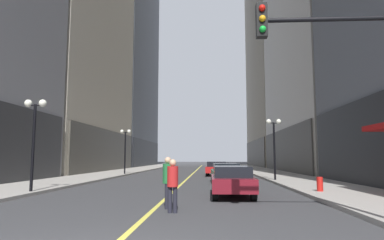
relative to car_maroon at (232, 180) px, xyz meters
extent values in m
plane|color=#38383A|center=(-2.79, 25.53, -0.72)|extent=(200.00, 200.00, 0.00)
cube|color=#9E9991|center=(-11.04, 25.53, -0.64)|extent=(4.50, 78.00, 0.15)
cube|color=#9E9991|center=(5.46, 25.53, -0.64)|extent=(4.50, 78.00, 0.15)
cube|color=#E5D64C|center=(-2.79, 25.53, -0.71)|extent=(0.16, 70.00, 0.01)
cube|color=#403C35|center=(-13.39, 25.03, 1.78)|extent=(0.50, 22.80, 5.00)
cube|color=black|center=(-13.39, 50.53, 1.78)|extent=(0.50, 24.70, 5.00)
cube|color=#3A3935|center=(7.81, 25.03, 1.78)|extent=(0.50, 22.80, 5.00)
cube|color=#B7AD99|center=(14.82, 50.53, 30.74)|extent=(14.22, 26.00, 62.92)
cube|color=#403C35|center=(7.81, 50.53, 1.78)|extent=(0.50, 24.70, 5.00)
cube|color=maroon|center=(0.00, 0.06, -0.12)|extent=(1.76, 4.38, 0.55)
cube|color=black|center=(0.00, -0.15, 0.35)|extent=(1.54, 2.45, 0.50)
cylinder|color=black|center=(-0.76, 1.59, -0.40)|extent=(0.22, 0.64, 0.64)
cylinder|color=black|center=(0.74, 1.60, -0.40)|extent=(0.22, 0.64, 0.64)
cylinder|color=black|center=(-0.74, -1.47, -0.40)|extent=(0.22, 0.64, 0.64)
cylinder|color=black|center=(0.75, -1.46, -0.40)|extent=(0.22, 0.64, 0.64)
cube|color=#196038|center=(0.07, 7.50, -0.12)|extent=(1.93, 4.79, 0.55)
cube|color=black|center=(0.08, 7.26, 0.35)|extent=(1.65, 2.70, 0.50)
cylinder|color=black|center=(-0.75, 9.13, -0.40)|extent=(0.24, 0.65, 0.64)
cylinder|color=black|center=(0.78, 9.18, -0.40)|extent=(0.24, 0.65, 0.64)
cylinder|color=black|center=(-0.64, 5.81, -0.40)|extent=(0.24, 0.65, 0.64)
cylinder|color=black|center=(0.89, 5.87, -0.40)|extent=(0.24, 0.65, 0.64)
cube|color=#B21919|center=(-0.33, 17.09, -0.12)|extent=(2.07, 4.39, 0.55)
cube|color=black|center=(-0.34, 16.87, 0.35)|extent=(1.78, 2.48, 0.50)
cylinder|color=black|center=(-1.13, 18.63, -0.40)|extent=(0.24, 0.65, 0.64)
cylinder|color=black|center=(0.57, 18.57, -0.40)|extent=(0.24, 0.65, 0.64)
cylinder|color=black|center=(-1.23, 15.60, -0.40)|extent=(0.24, 0.65, 0.64)
cylinder|color=black|center=(0.47, 15.54, -0.40)|extent=(0.24, 0.65, 0.64)
cylinder|color=black|center=(-2.34, -3.50, -0.30)|extent=(0.14, 0.14, 0.83)
cylinder|color=black|center=(-2.38, -3.65, -0.30)|extent=(0.14, 0.14, 0.83)
cylinder|color=#1E6633|center=(-2.36, -3.57, 0.44)|extent=(0.40, 0.40, 0.66)
sphere|color=tan|center=(-2.36, -3.57, 0.88)|extent=(0.22, 0.22, 0.22)
cylinder|color=black|center=(-2.18, -4.43, -0.32)|extent=(0.14, 0.14, 0.79)
cylinder|color=black|center=(-2.02, -4.44, -0.32)|extent=(0.14, 0.14, 0.79)
cylinder|color=#B21E1E|center=(-2.10, -4.44, 0.39)|extent=(0.36, 0.36, 0.63)
sphere|color=tan|center=(-2.10, -4.44, 0.81)|extent=(0.21, 0.21, 0.21)
cylinder|color=black|center=(2.01, -6.51, 4.48)|extent=(3.20, 0.12, 0.12)
cube|color=black|center=(0.41, -6.51, 4.48)|extent=(0.28, 0.24, 0.90)
sphere|color=red|center=(0.41, -6.65, 4.76)|extent=(0.17, 0.17, 0.17)
sphere|color=orange|center=(0.41, -6.65, 4.48)|extent=(0.17, 0.17, 0.17)
sphere|color=green|center=(0.41, -6.65, 4.20)|extent=(0.17, 0.17, 0.17)
cylinder|color=black|center=(-9.19, 0.34, 1.38)|extent=(0.14, 0.14, 4.20)
cylinder|color=black|center=(-9.19, 0.34, 3.43)|extent=(0.80, 0.06, 0.06)
sphere|color=white|center=(-9.54, 0.34, 3.53)|extent=(0.36, 0.36, 0.36)
sphere|color=white|center=(-8.84, 0.34, 3.53)|extent=(0.36, 0.36, 0.36)
cylinder|color=black|center=(-9.19, 17.30, 1.38)|extent=(0.14, 0.14, 4.20)
cylinder|color=black|center=(-9.19, 17.30, 3.43)|extent=(0.80, 0.06, 0.06)
sphere|color=white|center=(-9.54, 17.30, 3.53)|extent=(0.36, 0.36, 0.36)
sphere|color=white|center=(-8.84, 17.30, 3.53)|extent=(0.36, 0.36, 0.36)
cylinder|color=black|center=(3.61, 9.12, 1.38)|extent=(0.14, 0.14, 4.20)
cylinder|color=black|center=(3.61, 9.12, 3.43)|extent=(0.80, 0.06, 0.06)
sphere|color=white|center=(3.26, 9.12, 3.53)|extent=(0.36, 0.36, 0.36)
sphere|color=white|center=(3.96, 9.12, 3.53)|extent=(0.36, 0.36, 0.36)
cylinder|color=red|center=(4.11, 1.06, -0.32)|extent=(0.28, 0.28, 0.80)
camera|label=1|loc=(-0.94, -14.86, 0.96)|focal=31.26mm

